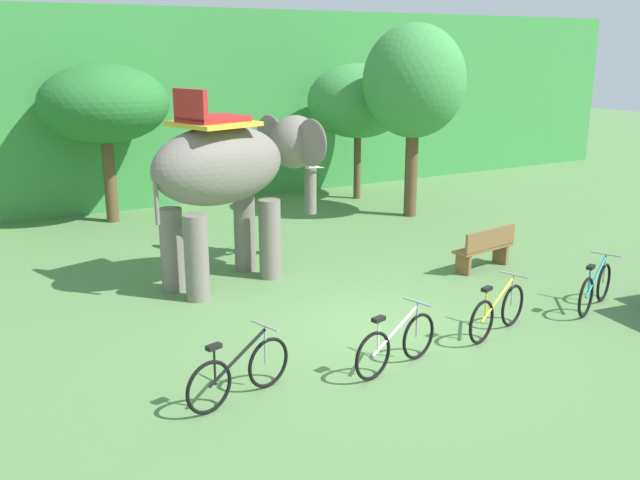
{
  "coord_description": "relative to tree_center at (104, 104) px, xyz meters",
  "views": [
    {
      "loc": [
        -6.1,
        -9.08,
        4.47
      ],
      "look_at": [
        -0.32,
        1.0,
        1.3
      ],
      "focal_mm": 39.49,
      "sensor_mm": 36.0,
      "label": 1
    }
  ],
  "objects": [
    {
      "name": "bike_teal",
      "position": [
        5.76,
        -10.85,
        -2.7
      ],
      "size": [
        1.6,
        0.77,
        0.92
      ],
      "color": "black",
      "rests_on": "ground"
    },
    {
      "name": "elephant",
      "position": [
        0.92,
        -6.18,
        -0.89
      ],
      "size": [
        4.24,
        2.63,
        3.78
      ],
      "color": "slate",
      "rests_on": "ground"
    },
    {
      "name": "bike_white",
      "position": [
        1.29,
        -11.08,
        -2.7
      ],
      "size": [
        1.67,
        0.59,
        0.92
      ],
      "color": "black",
      "rests_on": "ground"
    },
    {
      "name": "tree_far_left",
      "position": [
        7.29,
        -0.72,
        -0.14
      ],
      "size": [
        3.03,
        3.03,
        4.05
      ],
      "color": "brown",
      "rests_on": "ground"
    },
    {
      "name": "tree_far_right",
      "position": [
        7.3,
        -3.41,
        0.52
      ],
      "size": [
        2.72,
        2.72,
        5.13
      ],
      "color": "brown",
      "rests_on": "ground"
    },
    {
      "name": "ground_plane",
      "position": [
        1.81,
        -9.54,
        -3.09
      ],
      "size": [
        80.0,
        80.0,
        0.0
      ],
      "primitive_type": "plane",
      "color": "#567F47"
    },
    {
      "name": "bike_black",
      "position": [
        -1.03,
        -10.81,
        -2.7
      ],
      "size": [
        1.66,
        0.64,
        0.92
      ],
      "color": "black",
      "rests_on": "ground"
    },
    {
      "name": "tree_center",
      "position": [
        0.0,
        0.0,
        0.0
      ],
      "size": [
        3.3,
        3.3,
        4.12
      ],
      "color": "brown",
      "rests_on": "ground"
    },
    {
      "name": "bike_yellow",
      "position": [
        3.45,
        -10.85,
        -2.7
      ],
      "size": [
        1.65,
        0.67,
        0.92
      ],
      "color": "black",
      "rests_on": "ground"
    },
    {
      "name": "foliage_hedge",
      "position": [
        1.81,
        4.14,
        -0.29
      ],
      "size": [
        36.0,
        6.0,
        5.61
      ],
      "primitive_type": "cube",
      "color": "#3D8E42",
      "rests_on": "ground"
    },
    {
      "name": "wooden_bench",
      "position": [
        5.7,
        -8.13,
        -2.61
      ],
      "size": [
        1.54,
        0.62,
        0.89
      ],
      "color": "brown",
      "rests_on": "ground"
    }
  ]
}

